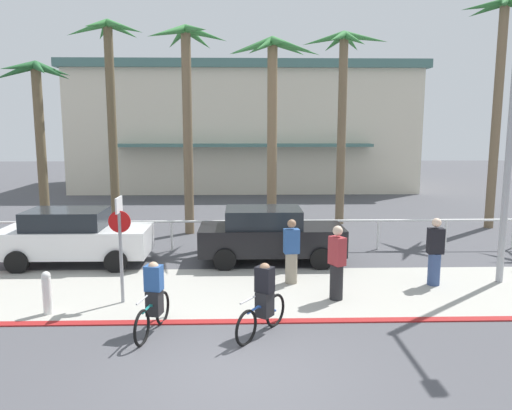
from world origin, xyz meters
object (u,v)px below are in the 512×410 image
(palm_tree_2, at_px, (187,84))
(palm_tree_3, at_px, (273,83))
(car_white_1, at_px, (74,236))
(palm_tree_0, at_px, (38,108))
(bollard_1, at_px, (47,292))
(palm_tree_4, at_px, (343,87))
(car_black_2, at_px, (269,234))
(pedestrian_2, at_px, (337,266))
(cyclist_blue_1, at_px, (263,301))
(cyclist_teal_0, at_px, (154,299))
(stop_sign_bike_lane, at_px, (120,234))
(pedestrian_1, at_px, (291,254))
(palm_tree_1, at_px, (111,81))
(palm_tree_5, at_px, (499,69))
(pedestrian_0, at_px, (435,254))

(palm_tree_2, height_order, palm_tree_3, palm_tree_2)
(car_white_1, bearing_deg, palm_tree_0, 119.94)
(bollard_1, height_order, palm_tree_4, palm_tree_4)
(bollard_1, xyz_separation_m, palm_tree_4, (8.55, 10.26, 5.22))
(car_white_1, distance_m, car_black_2, 5.93)
(pedestrian_2, bearing_deg, cyclist_blue_1, -133.87)
(palm_tree_3, xyz_separation_m, cyclist_teal_0, (-2.95, -8.74, -5.00))
(stop_sign_bike_lane, bearing_deg, pedestrian_1, 18.22)
(car_black_2, bearing_deg, stop_sign_bike_lane, -136.30)
(bollard_1, xyz_separation_m, palm_tree_3, (5.50, 7.73, 5.18))
(palm_tree_0, distance_m, cyclist_blue_1, 13.31)
(bollard_1, xyz_separation_m, palm_tree_1, (-0.87, 9.91, 5.40))
(cyclist_blue_1, bearing_deg, palm_tree_5, 47.05)
(palm_tree_5, height_order, pedestrian_0, palm_tree_5)
(palm_tree_4, bearing_deg, pedestrian_0, -84.09)
(palm_tree_3, bearing_deg, cyclist_teal_0, -108.63)
(car_black_2, bearing_deg, pedestrian_2, -67.46)
(cyclist_teal_0, height_order, pedestrian_2, pedestrian_2)
(pedestrian_0, xyz_separation_m, pedestrian_1, (-3.75, 0.26, -0.03))
(stop_sign_bike_lane, relative_size, palm_tree_4, 0.32)
(palm_tree_1, bearing_deg, pedestrian_1, -50.17)
(palm_tree_1, bearing_deg, palm_tree_4, 2.14)
(pedestrian_0, bearing_deg, car_black_2, 150.17)
(car_black_2, xyz_separation_m, pedestrian_0, (4.22, -2.42, -0.02))
(palm_tree_4, relative_size, pedestrian_2, 4.32)
(palm_tree_2, height_order, palm_tree_5, palm_tree_5)
(palm_tree_2, distance_m, pedestrian_2, 10.07)
(bollard_1, height_order, car_black_2, car_black_2)
(pedestrian_2, bearing_deg, palm_tree_2, 119.30)
(palm_tree_5, relative_size, pedestrian_2, 4.90)
(car_black_2, distance_m, pedestrian_0, 4.87)
(cyclist_blue_1, relative_size, pedestrian_2, 0.83)
(palm_tree_0, height_order, pedestrian_1, palm_tree_0)
(palm_tree_1, xyz_separation_m, palm_tree_5, (15.37, -0.64, 0.43))
(palm_tree_1, bearing_deg, palm_tree_2, -24.29)
(palm_tree_0, relative_size, palm_tree_5, 0.73)
(cyclist_teal_0, distance_m, cyclist_blue_1, 2.25)
(palm_tree_3, relative_size, cyclist_teal_0, 4.09)
(stop_sign_bike_lane, height_order, car_white_1, stop_sign_bike_lane)
(palm_tree_3, distance_m, cyclist_blue_1, 10.22)
(cyclist_teal_0, relative_size, cyclist_blue_1, 1.17)
(pedestrian_0, height_order, pedestrian_2, pedestrian_2)
(stop_sign_bike_lane, xyz_separation_m, pedestrian_2, (5.14, 0.07, -0.81))
(pedestrian_2, bearing_deg, car_black_2, 112.54)
(palm_tree_0, relative_size, pedestrian_0, 3.61)
(car_white_1, xyz_separation_m, pedestrian_0, (10.15, -2.31, -0.02))
(palm_tree_1, relative_size, cyclist_teal_0, 4.64)
(palm_tree_4, xyz_separation_m, palm_tree_5, (5.95, -0.99, 0.62))
(palm_tree_3, xyz_separation_m, cyclist_blue_1, (-0.71, -8.89, -5.00))
(car_white_1, xyz_separation_m, cyclist_blue_1, (5.52, -5.28, -0.18))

